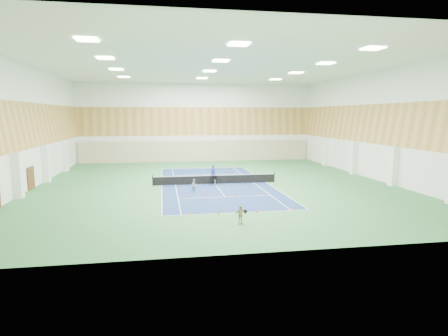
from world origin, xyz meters
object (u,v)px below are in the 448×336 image
(tennis_net, at_px, (215,179))
(child_court, at_px, (194,185))
(ball_cart, at_px, (214,180))
(coach, at_px, (213,173))
(child_apron, at_px, (240,215))

(tennis_net, height_order, child_court, child_court)
(child_court, relative_size, ball_cart, 1.23)
(ball_cart, bearing_deg, tennis_net, 92.88)
(coach, relative_size, child_court, 1.43)
(tennis_net, distance_m, child_apron, 14.70)
(coach, bearing_deg, child_apron, 70.93)
(child_court, height_order, child_apron, child_apron)
(child_court, xyz_separation_m, ball_cart, (2.28, 3.03, -0.11))
(child_court, distance_m, ball_cart, 3.80)
(ball_cart, bearing_deg, coach, 105.00)
(child_court, bearing_deg, ball_cart, 29.74)
(coach, height_order, child_apron, coach)
(child_apron, bearing_deg, ball_cart, 74.27)
(child_court, bearing_deg, child_apron, -102.54)
(child_court, bearing_deg, tennis_net, 32.49)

